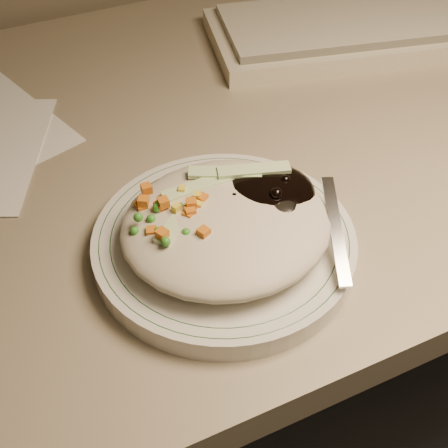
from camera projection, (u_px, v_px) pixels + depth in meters
name	position (u px, v px, depth m)	size (l,w,h in m)	color
desk	(233.00, 238.00, 0.88)	(1.40, 0.70, 0.74)	gray
plate	(224.00, 244.00, 0.58)	(0.24, 0.24, 0.02)	silver
plate_rim	(224.00, 236.00, 0.57)	(0.23, 0.23, 0.00)	#144723
meal	(229.00, 219.00, 0.56)	(0.21, 0.19, 0.05)	beige
keyboard	(390.00, 25.00, 0.88)	(0.53, 0.29, 0.04)	beige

